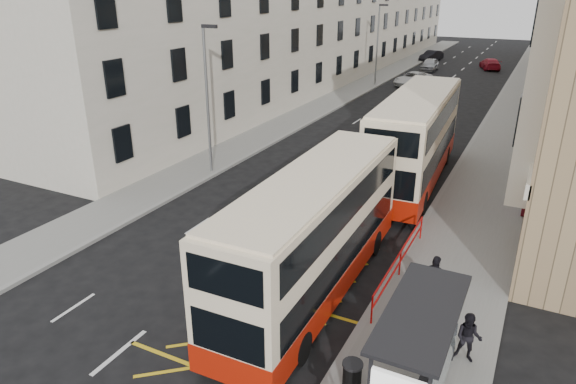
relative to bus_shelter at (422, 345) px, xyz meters
The scene contains 20 objects.
ground 8.62m from the bus_shelter, behind, with size 200.00×200.00×0.00m, color black.
pavement_right 30.46m from the bus_shelter, 90.65° to the left, with size 4.00×120.00×0.15m, color slate.
pavement_left 34.34m from the bus_shelter, 117.53° to the left, with size 3.00×120.00×0.15m, color slate.
kerb_right 30.55m from the bus_shelter, 94.41° to the left, with size 0.25×120.00×0.15m, color gray.
kerb_left 33.67m from the bus_shelter, 115.26° to the left, with size 0.25×120.00×0.15m, color gray.
road_markings 46.20m from the bus_shelter, 100.42° to the left, with size 10.00×110.00×0.01m, color silver, non-canonical shape.
terrace_left 50.98m from the bus_shelter, 115.38° to the left, with size 9.18×79.00×13.25m.
bus_shelter is the anchor object (origin of this frame).
guard_railing 6.61m from the bus_shelter, 108.82° to the left, with size 0.06×6.56×1.01m.
street_lamp_near 19.38m from the bus_shelter, 139.86° to the left, with size 0.93×0.18×8.00m.
street_lamp_far 44.94m from the bus_shelter, 109.12° to the left, with size 0.93×0.18×8.00m.
double_decker_front 6.04m from the bus_shelter, 139.20° to the left, with size 2.72×11.11×4.41m.
double_decker_rear 16.63m from the bus_shelter, 104.49° to the left, with size 3.43×12.25×4.83m.
litter_bin 2.24m from the bus_shelter, behind, with size 0.55×0.55×0.91m.
pedestrian_mid 2.89m from the bus_shelter, 71.27° to the left, with size 0.74×0.58×1.52m, color black.
pedestrian_far 5.00m from the bus_shelter, 97.17° to the left, with size 1.05×0.44×1.79m, color black.
white_van 45.91m from the bus_shelter, 104.19° to the left, with size 2.29×4.96×1.38m, color silver.
car_silver 56.44m from the bus_shelter, 102.14° to the left, with size 1.78×4.43×1.51m, color #AAACB2.
car_dark 65.36m from the bus_shelter, 101.96° to the left, with size 1.50×4.29×1.41m, color black.
car_red 59.94m from the bus_shelter, 95.10° to the left, with size 1.92×4.73×1.37m, color maroon.
Camera 1 is at (9.97, -10.66, 10.12)m, focal length 32.00 mm.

